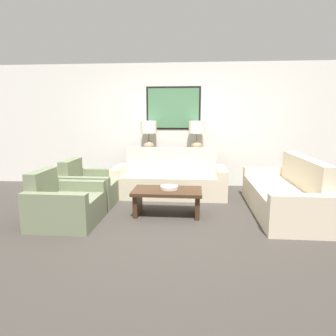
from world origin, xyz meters
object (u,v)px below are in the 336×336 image
(table_lamp_left, at_px, (149,133))
(couch_by_back_wall, at_px, (170,180))
(console_table, at_px, (172,170))
(coffee_table, at_px, (167,197))
(table_lamp_right, at_px, (197,133))
(couch_by_side, at_px, (284,195))
(armchair_near_back_wall, at_px, (89,188))
(decorative_bowl, at_px, (169,188))
(armchair_near_camera, at_px, (65,206))

(table_lamp_left, xyz_separation_m, couch_by_back_wall, (0.51, -0.67, -0.88))
(console_table, xyz_separation_m, table_lamp_left, (-0.51, 0.00, 0.80))
(console_table, xyz_separation_m, couch_by_back_wall, (0.00, -0.67, -0.08))
(console_table, relative_size, coffee_table, 1.41)
(table_lamp_left, xyz_separation_m, table_lamp_right, (1.02, 0.00, 0.00))
(couch_by_side, bearing_deg, coffee_table, -172.40)
(console_table, distance_m, table_lamp_right, 0.95)
(couch_by_side, bearing_deg, armchair_near_back_wall, 175.41)
(couch_by_back_wall, bearing_deg, table_lamp_left, 127.44)
(table_lamp_right, distance_m, coffee_table, 2.10)
(decorative_bowl, bearing_deg, couch_by_side, 6.39)
(armchair_near_back_wall, bearing_deg, decorative_bowl, -17.67)
(coffee_table, relative_size, armchair_near_back_wall, 1.16)
(table_lamp_left, bearing_deg, couch_by_back_wall, -52.56)
(coffee_table, bearing_deg, couch_by_side, 7.60)
(decorative_bowl, bearing_deg, armchair_near_camera, -159.34)
(couch_by_back_wall, relative_size, couch_by_side, 1.00)
(couch_by_side, distance_m, armchair_near_back_wall, 3.31)
(table_lamp_left, distance_m, armchair_near_camera, 2.68)
(console_table, distance_m, couch_by_back_wall, 0.67)
(armchair_near_camera, bearing_deg, console_table, 59.52)
(couch_by_back_wall, distance_m, coffee_table, 1.18)
(table_lamp_left, height_order, couch_by_side, table_lamp_left)
(table_lamp_right, height_order, armchair_near_back_wall, table_lamp_right)
(console_table, xyz_separation_m, armchair_near_back_wall, (-1.39, -1.34, -0.11))
(console_table, distance_m, table_lamp_left, 0.95)
(armchair_near_back_wall, bearing_deg, table_lamp_left, 56.71)
(couch_by_back_wall, height_order, decorative_bowl, couch_by_back_wall)
(table_lamp_left, height_order, armchair_near_back_wall, table_lamp_left)
(armchair_near_back_wall, height_order, armchair_near_camera, same)
(console_table, xyz_separation_m, coffee_table, (0.05, -1.85, -0.08))
(table_lamp_left, bearing_deg, table_lamp_right, 0.00)
(armchair_near_camera, bearing_deg, decorative_bowl, 20.66)
(decorative_bowl, bearing_deg, armchair_near_back_wall, 162.33)
(table_lamp_right, distance_m, couch_by_side, 2.30)
(couch_by_side, bearing_deg, table_lamp_right, 131.03)
(console_table, distance_m, armchair_near_camera, 2.74)
(coffee_table, bearing_deg, console_table, 91.66)
(table_lamp_left, xyz_separation_m, armchair_near_back_wall, (-0.88, -1.34, -0.91))
(table_lamp_right, distance_m, armchair_near_back_wall, 2.49)
(console_table, xyz_separation_m, armchair_near_camera, (-1.39, -2.36, -0.11))
(couch_by_back_wall, relative_size, decorative_bowl, 7.69)
(table_lamp_left, xyz_separation_m, armchair_near_camera, (-0.88, -2.36, -0.91))
(armchair_near_back_wall, xyz_separation_m, armchair_near_camera, (0.00, -1.02, 0.00))
(couch_by_back_wall, bearing_deg, decorative_bowl, -85.90)
(console_table, distance_m, decorative_bowl, 1.81)
(couch_by_back_wall, distance_m, armchair_near_back_wall, 1.54)
(coffee_table, relative_size, decorative_bowl, 3.84)
(armchair_near_camera, bearing_deg, armchair_near_back_wall, 90.00)
(table_lamp_left, bearing_deg, console_table, 0.00)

